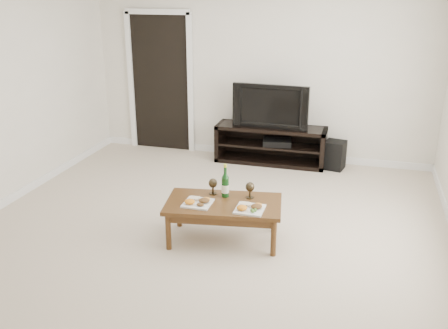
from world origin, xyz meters
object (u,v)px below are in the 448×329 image
media_console (271,145)px  television (272,105)px  subwoofer (335,155)px  coffee_table (224,221)px

media_console → television: bearing=180.0°
media_console → subwoofer: size_ratio=3.91×
television → coffee_table: bearing=-87.7°
television → coffee_table: size_ratio=0.94×
subwoofer → coffee_table: size_ratio=0.35×
subwoofer → television: bearing=-168.5°
media_console → subwoofer: (0.92, -0.00, -0.07)m
media_console → subwoofer: 0.92m
coffee_table → television: bearing=89.6°
subwoofer → coffee_table: bearing=-99.2°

